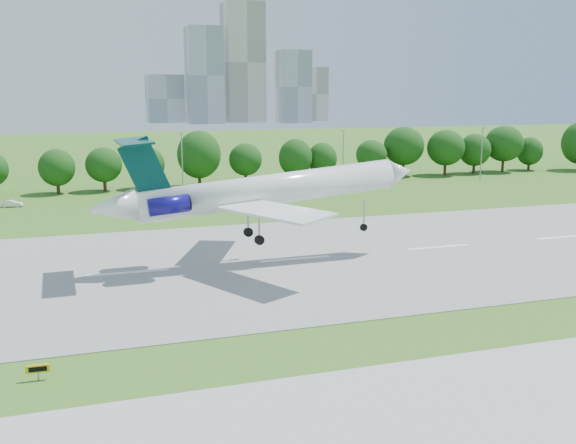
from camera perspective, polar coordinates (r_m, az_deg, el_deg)
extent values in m
plane|color=#346219|center=(51.40, -12.14, -11.82)|extent=(600.00, 600.00, 0.00)
cube|color=gray|center=(74.99, -14.09, -4.42)|extent=(400.00, 45.00, 0.08)
cylinder|color=#382314|center=(141.26, -24.14, 2.99)|extent=(0.70, 0.70, 3.60)
cylinder|color=#382314|center=(142.39, -7.93, 3.94)|extent=(0.70, 0.70, 3.60)
sphere|color=#0F370D|center=(141.89, -7.98, 5.70)|extent=(8.40, 8.40, 8.40)
cylinder|color=#382314|center=(154.25, 6.91, 4.54)|extent=(0.70, 0.70, 3.60)
sphere|color=#0F370D|center=(153.80, 6.95, 6.16)|extent=(8.40, 8.40, 8.40)
cylinder|color=#382314|center=(174.68, 18.97, 4.80)|extent=(0.70, 0.70, 3.60)
sphere|color=#0F370D|center=(174.28, 19.06, 6.24)|extent=(8.40, 8.40, 8.40)
cylinder|color=gray|center=(131.30, -9.38, 5.12)|extent=(0.24, 0.24, 12.00)
cube|color=gray|center=(130.79, -9.47, 7.77)|extent=(0.90, 0.25, 0.18)
cylinder|color=gray|center=(140.70, 4.92, 5.64)|extent=(0.24, 0.24, 12.00)
cube|color=gray|center=(140.22, 4.97, 8.12)|extent=(0.90, 0.25, 0.18)
cylinder|color=gray|center=(157.48, 16.83, 5.81)|extent=(0.24, 0.24, 12.00)
cube|color=gray|center=(157.05, 16.95, 8.02)|extent=(0.90, 0.25, 0.18)
cube|color=#B2B2B7|center=(434.54, -7.47, 12.77)|extent=(22.00, 22.00, 62.00)
cube|color=beige|center=(455.83, -4.03, 13.90)|extent=(26.00, 26.00, 80.00)
cube|color=#B2B2B7|center=(444.47, 0.47, 11.92)|extent=(20.00, 20.00, 48.00)
cube|color=beige|center=(475.60, 2.19, 11.28)|extent=(18.00, 18.00, 38.00)
cube|color=#B2B2B7|center=(455.63, -10.90, 10.71)|extent=(24.00, 24.00, 32.00)
cylinder|color=white|center=(75.96, -1.61, 2.88)|extent=(31.45, 4.79, 6.11)
cone|color=white|center=(82.75, 9.82, 4.39)|extent=(3.73, 3.76, 3.89)
cone|color=white|center=(72.60, -15.28, 1.26)|extent=(5.39, 3.83, 4.02)
cube|color=white|center=(68.77, -1.19, 0.98)|extent=(10.78, 14.38, 0.67)
cube|color=white|center=(82.48, -4.43, 2.70)|extent=(10.04, 14.46, 0.67)
cube|color=#053739|center=(72.36, -12.66, 4.70)|extent=(5.67, 0.73, 7.11)
cube|color=#053739|center=(71.97, -13.59, 6.97)|extent=(3.69, 9.98, 0.49)
cylinder|color=#0F0B64|center=(70.54, -10.57, 1.47)|extent=(4.57, 2.14, 2.31)
cylinder|color=#0F0B64|center=(75.81, -11.24, 2.13)|extent=(4.57, 2.14, 2.31)
cylinder|color=gray|center=(81.28, 6.77, 0.77)|extent=(0.21, 0.21, 3.63)
cylinder|color=black|center=(81.63, 6.74, -0.48)|extent=(0.95, 0.35, 0.93)
cylinder|color=gray|center=(73.83, -2.57, -0.24)|extent=(0.25, 0.25, 3.63)
cylinder|color=black|center=(74.22, -2.56, -1.61)|extent=(1.16, 0.51, 1.14)
cylinder|color=gray|center=(78.12, -3.57, 0.40)|extent=(0.25, 0.25, 3.63)
cylinder|color=black|center=(78.48, -3.55, -0.90)|extent=(1.16, 0.51, 1.14)
cube|color=gray|center=(50.04, -21.31, -12.59)|extent=(0.11, 0.11, 0.72)
cube|color=#E3B30B|center=(49.84, -21.36, -12.05)|extent=(1.65, 0.24, 0.57)
cube|color=black|center=(49.74, -21.37, -12.10)|extent=(1.24, 0.06, 0.36)
imported|color=silver|center=(124.78, -23.35, 1.51)|extent=(3.81, 1.77, 1.21)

